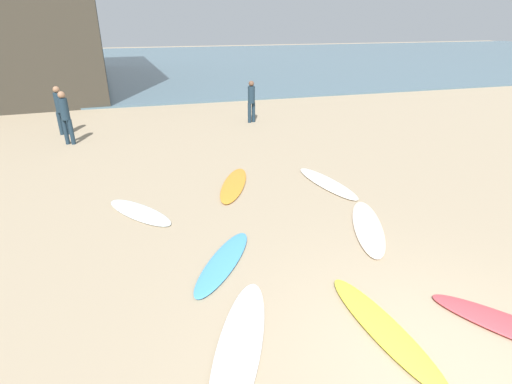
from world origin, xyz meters
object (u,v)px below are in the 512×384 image
object	(u,v)px
surfboard_4	(140,212)
beachgoer_mid	(60,108)
surfboard_7	(383,328)
surfboard_2	(327,183)
surfboard_1	(368,227)
beachgoer_near	(251,100)
surfboard_0	(234,185)
surfboard_3	(223,262)
surfboard_5	(240,346)
beachgoer_far	(65,115)

from	to	relation	value
surfboard_4	beachgoer_mid	bearing A→B (deg)	72.93
surfboard_4	surfboard_7	size ratio (longest dim) A/B	0.84
surfboard_2	beachgoer_mid	distance (m)	10.04
surfboard_1	surfboard_2	xyz separation A→B (m)	(0.21, 2.34, -0.00)
beachgoer_near	surfboard_7	bearing A→B (deg)	-118.01
surfboard_1	beachgoer_mid	distance (m)	11.66
surfboard_0	surfboard_3	size ratio (longest dim) A/B	1.11
surfboard_0	surfboard_5	xyz separation A→B (m)	(-1.14, -5.24, 0.01)
surfboard_5	surfboard_0	bearing A→B (deg)	-78.64
surfboard_0	surfboard_7	xyz separation A→B (m)	(0.83, -5.48, 0.01)
surfboard_3	beachgoer_near	bearing A→B (deg)	-74.26
surfboard_0	surfboard_7	world-z (taller)	surfboard_7
surfboard_7	beachgoer_near	world-z (taller)	beachgoer_near
surfboard_1	surfboard_5	distance (m)	4.03
surfboard_0	surfboard_1	distance (m)	3.59
surfboard_1	beachgoer_far	size ratio (longest dim) A/B	1.35
beachgoer_far	surfboard_0	bearing A→B (deg)	-27.64
surfboard_3	surfboard_0	bearing A→B (deg)	-72.14
surfboard_5	beachgoer_mid	world-z (taller)	beachgoer_mid
surfboard_4	surfboard_5	xyz separation A→B (m)	(1.19, -4.32, 0.01)
surfboard_1	surfboard_2	bearing A→B (deg)	108.07
surfboard_3	surfboard_4	xyz separation A→B (m)	(-1.37, 2.38, -0.01)
surfboard_7	beachgoer_near	size ratio (longest dim) A/B	1.42
surfboard_2	beachgoer_near	world-z (taller)	beachgoer_near
surfboard_2	surfboard_5	xyz separation A→B (m)	(-3.48, -4.69, 0.01)
surfboard_0	beachgoer_far	xyz separation A→B (m)	(-4.49, 5.05, 0.95)
beachgoer_far	beachgoer_mid	bearing A→B (deg)	125.98
surfboard_0	surfboard_7	distance (m)	5.54
surfboard_0	surfboard_4	size ratio (longest dim) A/B	1.17
surfboard_5	beachgoer_near	bearing A→B (deg)	-82.56
surfboard_5	beachgoer_near	world-z (taller)	beachgoer_near
beachgoer_far	surfboard_1	bearing A→B (deg)	-29.48
surfboard_2	surfboard_7	world-z (taller)	surfboard_7
surfboard_2	beachgoer_near	xyz separation A→B (m)	(-0.13, 6.82, 0.88)
surfboard_2	beachgoer_mid	bearing A→B (deg)	125.47
surfboard_7	beachgoer_mid	xyz separation A→B (m)	(-5.69, 11.88, 0.92)
surfboard_1	surfboard_3	xyz separation A→B (m)	(-3.09, -0.42, 0.00)
surfboard_0	surfboard_7	size ratio (longest dim) A/B	0.99
beachgoer_near	surfboard_0	bearing A→B (deg)	-130.68
surfboard_1	beachgoer_far	bearing A→B (deg)	152.96
surfboard_3	beachgoer_far	world-z (taller)	beachgoer_far
surfboard_0	surfboard_1	world-z (taller)	surfboard_0
surfboard_2	surfboard_4	size ratio (longest dim) A/B	1.20
surfboard_2	beachgoer_near	bearing A→B (deg)	80.56
surfboard_0	surfboard_2	world-z (taller)	surfboard_0
surfboard_1	beachgoer_far	world-z (taller)	beachgoer_far
surfboard_5	surfboard_7	world-z (taller)	surfboard_7
surfboard_7	beachgoer_mid	world-z (taller)	beachgoer_mid
surfboard_7	beachgoer_far	size ratio (longest dim) A/B	1.33
beachgoer_mid	beachgoer_far	distance (m)	1.40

